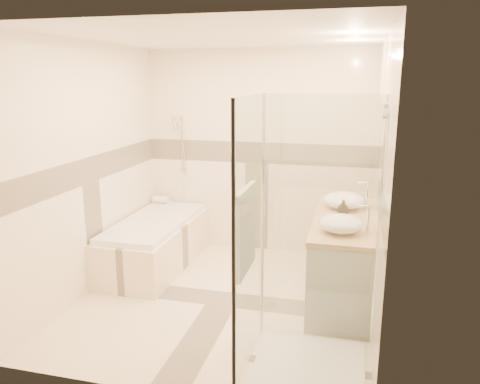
% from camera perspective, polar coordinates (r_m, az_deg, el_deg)
% --- Properties ---
extents(room, '(2.82, 3.02, 2.52)m').
position_cam_1_polar(room, '(4.38, -1.33, 1.97)').
color(room, beige).
rests_on(room, ground).
extents(bathtub, '(0.75, 1.70, 0.56)m').
position_cam_1_polar(bathtub, '(5.58, -10.32, -5.81)').
color(bathtub, '#F5E1C4').
rests_on(bathtub, ground).
extents(vanity, '(0.58, 1.62, 0.85)m').
position_cam_1_polar(vanity, '(4.74, 12.37, -7.92)').
color(vanity, white).
rests_on(vanity, ground).
extents(shower_enclosure, '(0.96, 0.93, 2.04)m').
position_cam_1_polar(shower_enclosure, '(3.57, 6.83, -13.80)').
color(shower_enclosure, '#F5E1C4').
rests_on(shower_enclosure, ground).
extents(vessel_sink_near, '(0.42, 0.42, 0.17)m').
position_cam_1_polar(vessel_sink_near, '(4.90, 12.57, -0.98)').
color(vessel_sink_near, white).
rests_on(vessel_sink_near, vanity).
extents(vessel_sink_far, '(0.38, 0.38, 0.15)m').
position_cam_1_polar(vessel_sink_far, '(4.14, 12.20, -3.79)').
color(vessel_sink_far, white).
rests_on(vessel_sink_far, vanity).
extents(faucet_near, '(0.12, 0.03, 0.29)m').
position_cam_1_polar(faucet_near, '(4.88, 15.15, -0.14)').
color(faucet_near, silver).
rests_on(faucet_near, vanity).
extents(faucet_far, '(0.11, 0.03, 0.26)m').
position_cam_1_polar(faucet_far, '(4.12, 15.26, -2.97)').
color(faucet_far, silver).
rests_on(faucet_far, vanity).
extents(amenity_bottle_a, '(0.08, 0.09, 0.18)m').
position_cam_1_polar(amenity_bottle_a, '(4.51, 12.41, -2.18)').
color(amenity_bottle_a, black).
rests_on(amenity_bottle_a, vanity).
extents(amenity_bottle_b, '(0.14, 0.14, 0.15)m').
position_cam_1_polar(amenity_bottle_b, '(4.64, 12.46, -1.87)').
color(amenity_bottle_b, black).
rests_on(amenity_bottle_b, vanity).
extents(folded_towels, '(0.15, 0.23, 0.07)m').
position_cam_1_polar(folded_towels, '(5.21, 12.66, -0.66)').
color(folded_towels, white).
rests_on(folded_towels, vanity).
extents(rolled_towel, '(0.20, 0.09, 0.09)m').
position_cam_1_polar(rolled_towel, '(6.19, -9.65, -0.93)').
color(rolled_towel, white).
rests_on(rolled_towel, bathtub).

